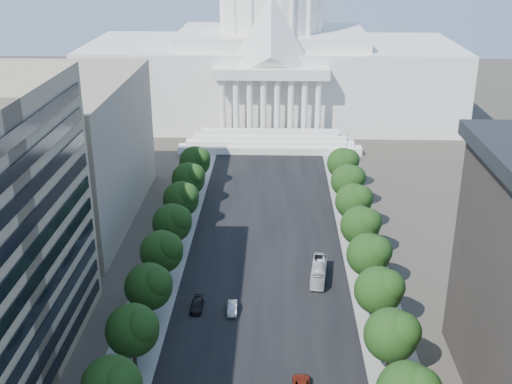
# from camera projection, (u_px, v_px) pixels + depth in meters

# --- Properties ---
(road_asphalt) EXTENTS (30.00, 260.00, 0.01)m
(road_asphalt) POSITION_uv_depth(u_px,v_px,m) (266.00, 240.00, 130.40)
(road_asphalt) COLOR black
(road_asphalt) RESTS_ON ground
(sidewalk_left) EXTENTS (8.00, 260.00, 0.02)m
(sidewalk_left) POSITION_uv_depth(u_px,v_px,m) (173.00, 238.00, 130.98)
(sidewalk_left) COLOR gray
(sidewalk_left) RESTS_ON ground
(sidewalk_right) EXTENTS (8.00, 260.00, 0.02)m
(sidewalk_right) POSITION_uv_depth(u_px,v_px,m) (360.00, 241.00, 129.83)
(sidewalk_right) COLOR gray
(sidewalk_right) RESTS_ON ground
(capitol) EXTENTS (120.00, 56.00, 73.00)m
(capitol) POSITION_uv_depth(u_px,v_px,m) (272.00, 58.00, 211.01)
(capitol) COLOR white
(capitol) RESTS_ON ground
(office_block_left_far) EXTENTS (38.00, 52.00, 30.00)m
(office_block_left_far) POSITION_uv_depth(u_px,v_px,m) (41.00, 152.00, 135.56)
(office_block_left_far) COLOR gray
(office_block_left_far) RESTS_ON ground
(tree_l_d) EXTENTS (7.79, 7.60, 9.97)m
(tree_l_d) POSITION_uv_depth(u_px,v_px,m) (134.00, 329.00, 89.39)
(tree_l_d) COLOR #33261C
(tree_l_d) RESTS_ON ground
(tree_l_e) EXTENTS (7.79, 7.60, 9.97)m
(tree_l_e) POSITION_uv_depth(u_px,v_px,m) (150.00, 286.00, 100.52)
(tree_l_e) COLOR #33261C
(tree_l_e) RESTS_ON ground
(tree_l_f) EXTENTS (7.79, 7.60, 9.97)m
(tree_l_f) POSITION_uv_depth(u_px,v_px,m) (163.00, 251.00, 111.66)
(tree_l_f) COLOR #33261C
(tree_l_f) RESTS_ON ground
(tree_l_g) EXTENTS (7.79, 7.60, 9.97)m
(tree_l_g) POSITION_uv_depth(u_px,v_px,m) (174.00, 222.00, 122.79)
(tree_l_g) COLOR #33261C
(tree_l_g) RESTS_ON ground
(tree_l_h) EXTENTS (7.79, 7.60, 9.97)m
(tree_l_h) POSITION_uv_depth(u_px,v_px,m) (182.00, 198.00, 133.93)
(tree_l_h) COLOR #33261C
(tree_l_h) RESTS_ON ground
(tree_l_i) EXTENTS (7.79, 7.60, 9.97)m
(tree_l_i) POSITION_uv_depth(u_px,v_px,m) (190.00, 178.00, 145.06)
(tree_l_i) COLOR #33261C
(tree_l_i) RESTS_ON ground
(tree_l_j) EXTENTS (7.79, 7.60, 9.97)m
(tree_l_j) POSITION_uv_depth(u_px,v_px,m) (196.00, 161.00, 156.19)
(tree_l_j) COLOR #33261C
(tree_l_j) RESTS_ON ground
(tree_r_d) EXTENTS (7.79, 7.60, 9.97)m
(tree_r_d) POSITION_uv_depth(u_px,v_px,m) (394.00, 334.00, 88.30)
(tree_r_d) COLOR #33261C
(tree_r_d) RESTS_ON ground
(tree_r_e) EXTENTS (7.79, 7.60, 9.97)m
(tree_r_e) POSITION_uv_depth(u_px,v_px,m) (381.00, 289.00, 99.43)
(tree_r_e) COLOR #33261C
(tree_r_e) RESTS_ON ground
(tree_r_f) EXTENTS (7.79, 7.60, 9.97)m
(tree_r_f) POSITION_uv_depth(u_px,v_px,m) (370.00, 254.00, 110.57)
(tree_r_f) COLOR #33261C
(tree_r_f) RESTS_ON ground
(tree_r_g) EXTENTS (7.79, 7.60, 9.97)m
(tree_r_g) POSITION_uv_depth(u_px,v_px,m) (362.00, 225.00, 121.70)
(tree_r_g) COLOR #33261C
(tree_r_g) RESTS_ON ground
(tree_r_h) EXTENTS (7.79, 7.60, 9.97)m
(tree_r_h) POSITION_uv_depth(u_px,v_px,m) (355.00, 200.00, 132.84)
(tree_r_h) COLOR #33261C
(tree_r_h) RESTS_ON ground
(tree_r_i) EXTENTS (7.79, 7.60, 9.97)m
(tree_r_i) POSITION_uv_depth(u_px,v_px,m) (349.00, 180.00, 143.97)
(tree_r_i) COLOR #33261C
(tree_r_i) RESTS_ON ground
(tree_r_j) EXTENTS (7.79, 7.60, 9.97)m
(tree_r_j) POSITION_uv_depth(u_px,v_px,m) (344.00, 162.00, 155.10)
(tree_r_j) COLOR #33261C
(tree_r_j) RESTS_ON ground
(streetlight_c) EXTENTS (2.61, 0.44, 9.00)m
(streetlight_c) POSITION_uv_depth(u_px,v_px,m) (390.00, 292.00, 99.80)
(streetlight_c) COLOR gray
(streetlight_c) RESTS_ON ground
(streetlight_d) EXTENTS (2.61, 0.44, 9.00)m
(streetlight_d) POSITION_uv_depth(u_px,v_px,m) (369.00, 225.00, 123.00)
(streetlight_d) COLOR gray
(streetlight_d) RESTS_ON ground
(streetlight_e) EXTENTS (2.61, 0.44, 9.00)m
(streetlight_e) POSITION_uv_depth(u_px,v_px,m) (355.00, 179.00, 146.19)
(streetlight_e) COLOR gray
(streetlight_e) RESTS_ON ground
(streetlight_f) EXTENTS (2.61, 0.44, 9.00)m
(streetlight_f) POSITION_uv_depth(u_px,v_px,m) (344.00, 146.00, 169.39)
(streetlight_f) COLOR gray
(streetlight_f) RESTS_ON ground
(car_silver) EXTENTS (1.69, 4.49, 1.46)m
(car_silver) POSITION_uv_depth(u_px,v_px,m) (232.00, 308.00, 104.98)
(car_silver) COLOR #96989D
(car_silver) RESTS_ON ground
(car_dark_b) EXTENTS (2.03, 4.95, 1.43)m
(car_dark_b) POSITION_uv_depth(u_px,v_px,m) (197.00, 305.00, 105.83)
(car_dark_b) COLOR black
(car_dark_b) RESTS_ON ground
(city_bus) EXTENTS (3.68, 10.67, 2.91)m
(city_bus) POSITION_uv_depth(u_px,v_px,m) (319.00, 271.00, 115.10)
(city_bus) COLOR silver
(city_bus) RESTS_ON ground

